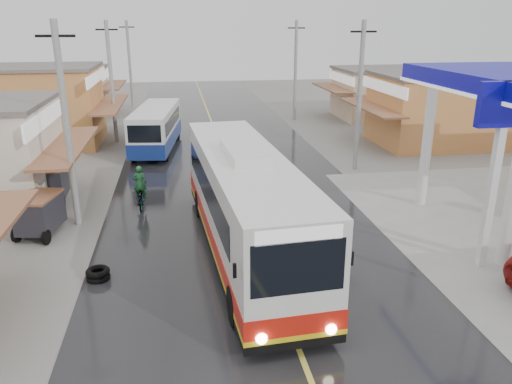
# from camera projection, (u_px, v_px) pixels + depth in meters

# --- Properties ---
(ground) EXTENTS (120.00, 120.00, 0.00)m
(ground) POSITION_uv_depth(u_px,v_px,m) (294.00, 337.00, 13.17)
(ground) COLOR slate
(ground) RESTS_ON ground
(road) EXTENTS (12.00, 90.00, 0.02)m
(road) POSITION_uv_depth(u_px,v_px,m) (232.00, 174.00, 27.18)
(road) COLOR black
(road) RESTS_ON ground
(centre_line) EXTENTS (0.15, 90.00, 0.01)m
(centre_line) POSITION_uv_depth(u_px,v_px,m) (232.00, 174.00, 27.17)
(centre_line) COLOR #D8CC4C
(centre_line) RESTS_ON road
(utility_poles_left) EXTENTS (1.60, 50.00, 8.00)m
(utility_poles_left) POSITION_uv_depth(u_px,v_px,m) (102.00, 175.00, 27.08)
(utility_poles_left) COLOR gray
(utility_poles_left) RESTS_ON ground
(utility_poles_right) EXTENTS (1.60, 36.00, 8.00)m
(utility_poles_right) POSITION_uv_depth(u_px,v_px,m) (354.00, 169.00, 28.21)
(utility_poles_right) COLOR gray
(utility_poles_right) RESTS_ON ground
(coach_bus) EXTENTS (3.57, 12.65, 3.91)m
(coach_bus) POSITION_uv_depth(u_px,v_px,m) (245.00, 203.00, 17.41)
(coach_bus) COLOR silver
(coach_bus) RESTS_ON road
(second_bus) EXTENTS (3.21, 8.39, 2.71)m
(second_bus) POSITION_uv_depth(u_px,v_px,m) (156.00, 127.00, 31.91)
(second_bus) COLOR silver
(second_bus) RESTS_ON road
(cyclist) EXTENTS (0.67, 1.84, 1.98)m
(cyclist) POSITION_uv_depth(u_px,v_px,m) (141.00, 194.00, 22.16)
(cyclist) COLOR black
(cyclist) RESTS_ON ground
(tricycle_near) EXTENTS (1.76, 2.34, 1.62)m
(tricycle_near) POSITION_uv_depth(u_px,v_px,m) (39.00, 213.00, 19.18)
(tricycle_near) COLOR #26262D
(tricycle_near) RESTS_ON ground
(tricycle_far) EXTENTS (1.62, 2.32, 1.77)m
(tricycle_far) POSITION_uv_depth(u_px,v_px,m) (49.00, 181.00, 22.65)
(tricycle_far) COLOR #26262D
(tricycle_far) RESTS_ON ground
(tyre_stack) EXTENTS (0.76, 0.76, 0.39)m
(tyre_stack) POSITION_uv_depth(u_px,v_px,m) (98.00, 274.00, 16.04)
(tyre_stack) COLOR black
(tyre_stack) RESTS_ON ground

